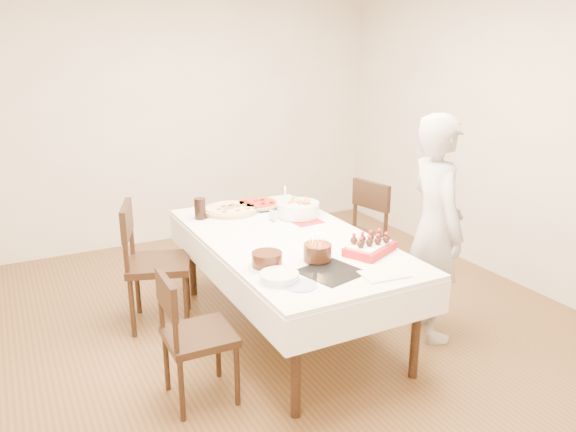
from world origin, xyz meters
name	(u,v)px	position (x,y,z in m)	size (l,w,h in m)	color
floor	(292,332)	(0.00, 0.00, 0.00)	(5.00, 5.00, 0.00)	brown
wall_back	(183,116)	(0.00, 2.50, 1.35)	(4.50, 0.04, 2.70)	beige
wall_right	(521,134)	(2.25, 0.00, 1.35)	(0.04, 5.00, 2.70)	beige
dining_table	(288,285)	(-0.01, 0.05, 0.38)	(1.14, 2.14, 0.75)	white
chair_right_savory	(353,239)	(0.83, 0.43, 0.48)	(0.49, 0.49, 0.97)	#311C10
chair_left_savory	(159,264)	(-0.83, 0.61, 0.49)	(0.50, 0.50, 0.99)	#311C10
chair_left_dessert	(199,336)	(-0.87, -0.46, 0.43)	(0.44, 0.44, 0.85)	#311C10
person	(435,228)	(0.92, -0.46, 0.83)	(0.60, 0.40, 1.66)	#B5AFAA
pizza_white	(230,210)	(-0.14, 0.83, 0.77)	(0.50, 0.50, 0.04)	beige
pizza_pepperoni	(258,204)	(0.13, 0.88, 0.77)	(0.39, 0.39, 0.04)	red
red_placemat	(305,221)	(0.30, 0.33, 0.75)	(0.23, 0.23, 0.01)	#B21E1E
pasta_bowl	(298,209)	(0.30, 0.47, 0.81)	(0.34, 0.34, 0.11)	white
taper_candle	(285,202)	(0.18, 0.47, 0.89)	(0.06, 0.06, 0.27)	white
shaker_pair	(274,216)	(0.07, 0.44, 0.80)	(0.08, 0.08, 0.09)	white
cola_glass	(200,209)	(-0.42, 0.78, 0.84)	(0.09, 0.09, 0.17)	black
layer_cake	(267,260)	(-0.38, -0.38, 0.80)	(0.25, 0.25, 0.10)	#37180D
cake_board	(331,272)	(-0.06, -0.64, 0.75)	(0.34, 0.34, 0.01)	black
birthday_cake	(318,247)	(-0.04, -0.44, 0.85)	(0.18, 0.18, 0.17)	#3D2410
strawberry_box	(370,247)	(0.34, -0.48, 0.79)	(0.34, 0.23, 0.09)	#B51419
box_lid	(384,275)	(0.20, -0.83, 0.75)	(0.29, 0.19, 0.02)	beige
plate_stack	(279,277)	(-0.41, -0.60, 0.77)	(0.24, 0.24, 0.05)	white
china_plate	(301,285)	(-0.33, -0.73, 0.75)	(0.20, 0.20, 0.01)	white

